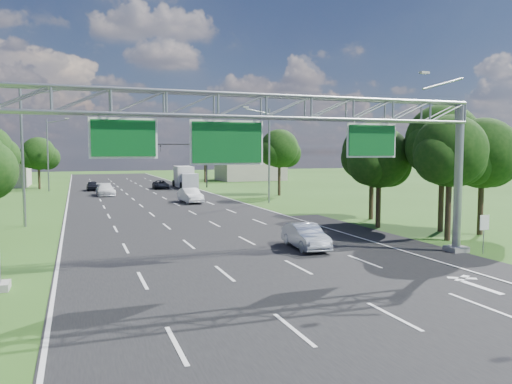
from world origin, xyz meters
name	(u,v)px	position (x,y,z in m)	size (l,w,h in m)	color
ground	(182,220)	(0.00, 30.00, 0.00)	(220.00, 220.00, 0.00)	#2C5018
road	(182,220)	(0.00, 30.00, 0.00)	(18.00, 180.00, 0.02)	black
road_flare	(413,247)	(10.20, 14.00, 0.00)	(3.00, 30.00, 0.02)	black
sign_gantry	(265,120)	(0.33, 12.00, 6.89)	(23.50, 1.00, 9.56)	gray
regulatory_sign	(484,226)	(12.40, 10.98, 1.51)	(0.60, 0.08, 2.10)	gray
traffic_signal	(184,154)	(7.48, 65.00, 5.17)	(12.21, 0.24, 7.00)	black
streetlight_l_near	(25,150)	(-11.30, 30.00, 5.58)	(2.97, 0.22, 10.16)	gray
streetlight_l_far	(49,151)	(-11.30, 65.00, 5.58)	(2.97, 0.22, 10.16)	gray
streetlight_r_mid	(267,151)	(11.30, 40.00, 5.58)	(2.97, 0.22, 10.16)	gray
tree_cluster_right	(422,154)	(14.80, 19.19, 5.31)	(9.91, 14.60, 8.68)	#2D2116
tree_verge_lc	(39,155)	(-12.92, 70.04, 4.98)	(5.76, 4.80, 7.62)	#2D2116
tree_verge_rd	(280,150)	(16.08, 48.04, 5.63)	(5.76, 4.80, 8.28)	#2D2116
tree_verge_re	(205,153)	(14.08, 78.04, 5.20)	(5.76, 4.80, 7.84)	#2D2116
building_right	(250,170)	(24.00, 82.00, 2.00)	(12.00, 9.00, 4.00)	#A69C8B
silver_sedan	(305,236)	(4.15, 15.61, 0.70)	(1.48, 4.23, 1.39)	silver
car_queue_a	(105,190)	(-4.50, 55.23, 0.75)	(2.09, 5.14, 1.49)	white
car_queue_b	(161,185)	(3.83, 64.32, 0.63)	(2.09, 4.53, 1.26)	black
car_queue_c	(93,186)	(-5.74, 64.23, 0.68)	(1.60, 3.98, 1.35)	black
car_queue_d	(190,195)	(3.58, 42.94, 0.78)	(1.65, 4.74, 1.56)	white
box_truck	(185,177)	(7.78, 66.01, 1.56)	(2.95, 8.73, 3.25)	silver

